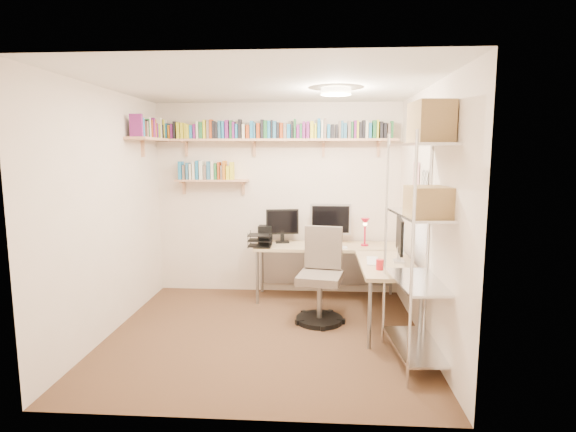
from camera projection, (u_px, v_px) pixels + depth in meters
name	position (u px, v px, depth m)	size (l,w,h in m)	color
ground	(265.00, 334.00, 4.64)	(3.20, 3.20, 0.00)	#44301D
room_shell	(265.00, 185.00, 4.42)	(3.24, 3.04, 2.52)	beige
wall_shelves	(243.00, 139.00, 5.66)	(3.12, 1.09, 0.80)	tan
corner_desk	(331.00, 250.00, 5.44)	(1.87, 1.79, 1.22)	tan
office_chair	(321.00, 282.00, 4.98)	(0.55, 0.57, 1.04)	black
wire_rack	(426.00, 191.00, 3.72)	(0.51, 0.91, 2.27)	silver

